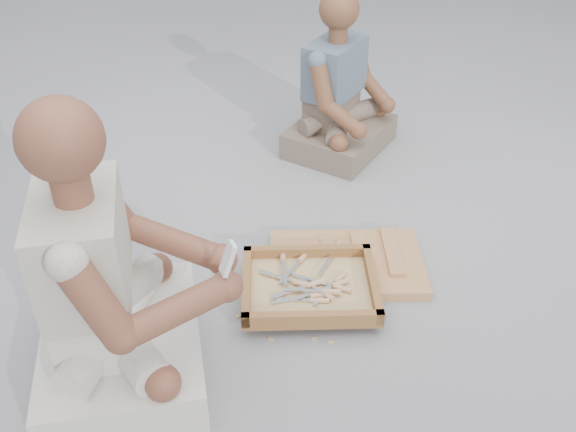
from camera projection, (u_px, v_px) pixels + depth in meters
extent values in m
plane|color=#9E9EA3|center=(304.00, 298.00, 2.51)|extent=(60.00, 60.00, 0.00)
cube|color=#9A653B|center=(346.00, 264.00, 2.65)|extent=(0.71, 0.55, 0.04)
cube|color=brown|center=(310.00, 290.00, 2.48)|extent=(0.59, 0.51, 0.02)
cube|color=brown|center=(307.00, 252.00, 2.61)|extent=(0.51, 0.14, 0.05)
cube|color=brown|center=(313.00, 319.00, 2.30)|extent=(0.51, 0.14, 0.05)
cube|color=brown|center=(373.00, 282.00, 2.46)|extent=(0.12, 0.41, 0.05)
cube|color=brown|center=(247.00, 285.00, 2.45)|extent=(0.12, 0.41, 0.05)
cube|color=tan|center=(310.00, 288.00, 2.47)|extent=(0.52, 0.44, 0.01)
cube|color=silver|center=(303.00, 290.00, 2.43)|extent=(0.15, 0.06, 0.00)
cylinder|color=tan|center=(332.00, 292.00, 2.42)|extent=(0.07, 0.04, 0.02)
cube|color=silver|center=(326.00, 263.00, 2.56)|extent=(0.11, 0.12, 0.00)
cylinder|color=tan|center=(337.00, 248.00, 2.64)|extent=(0.06, 0.07, 0.02)
cube|color=silver|center=(316.00, 281.00, 2.48)|extent=(0.13, 0.10, 0.00)
cylinder|color=tan|center=(343.00, 289.00, 2.44)|extent=(0.07, 0.06, 0.02)
cube|color=silver|center=(325.00, 294.00, 2.43)|extent=(0.12, 0.11, 0.00)
cylinder|color=tan|center=(340.00, 278.00, 2.50)|extent=(0.07, 0.06, 0.02)
cube|color=silver|center=(276.00, 276.00, 2.50)|extent=(0.13, 0.10, 0.00)
cylinder|color=tan|center=(302.00, 284.00, 2.46)|extent=(0.07, 0.06, 0.02)
cube|color=silver|center=(290.00, 291.00, 2.43)|extent=(0.15, 0.04, 0.00)
cylinder|color=tan|center=(316.00, 283.00, 2.47)|extent=(0.07, 0.04, 0.02)
cube|color=silver|center=(305.00, 281.00, 2.48)|extent=(0.09, 0.13, 0.00)
cylinder|color=tan|center=(326.00, 295.00, 2.42)|extent=(0.06, 0.07, 0.02)
cube|color=silver|center=(284.00, 272.00, 2.51)|extent=(0.04, 0.15, 0.00)
cylinder|color=tan|center=(283.00, 255.00, 2.60)|extent=(0.03, 0.07, 0.02)
cube|color=silver|center=(291.00, 300.00, 2.40)|extent=(0.15, 0.02, 0.00)
cylinder|color=tan|center=(319.00, 295.00, 2.43)|extent=(0.07, 0.02, 0.02)
cube|color=silver|center=(290.00, 272.00, 2.52)|extent=(0.11, 0.12, 0.00)
cylinder|color=tan|center=(303.00, 257.00, 2.60)|extent=(0.06, 0.07, 0.02)
cube|color=silver|center=(291.00, 299.00, 2.40)|extent=(0.15, 0.06, 0.00)
cylinder|color=tan|center=(320.00, 301.00, 2.40)|extent=(0.07, 0.04, 0.02)
cube|color=silver|center=(315.00, 292.00, 2.43)|extent=(0.15, 0.05, 0.00)
cylinder|color=tan|center=(340.00, 283.00, 2.47)|extent=(0.07, 0.04, 0.02)
cube|color=tan|center=(314.00, 339.00, 2.33)|extent=(0.02, 0.02, 0.00)
cube|color=tan|center=(331.00, 342.00, 2.32)|extent=(0.02, 0.02, 0.00)
cube|color=tan|center=(300.00, 316.00, 2.43)|extent=(0.02, 0.02, 0.00)
cube|color=tan|center=(334.00, 292.00, 2.54)|extent=(0.02, 0.02, 0.00)
cube|color=tan|center=(266.00, 249.00, 2.76)|extent=(0.02, 0.02, 0.00)
cube|color=tan|center=(372.00, 279.00, 2.60)|extent=(0.02, 0.02, 0.00)
cube|color=tan|center=(372.00, 257.00, 2.72)|extent=(0.02, 0.02, 0.00)
cube|color=tan|center=(340.00, 278.00, 2.61)|extent=(0.02, 0.02, 0.00)
cube|color=tan|center=(293.00, 292.00, 2.54)|extent=(0.02, 0.02, 0.00)
cube|color=tan|center=(362.00, 238.00, 2.83)|extent=(0.02, 0.02, 0.00)
cube|color=tan|center=(381.00, 268.00, 2.66)|extent=(0.02, 0.02, 0.00)
cube|color=tan|center=(238.00, 316.00, 2.43)|extent=(0.02, 0.02, 0.00)
cube|color=tan|center=(337.00, 263.00, 2.68)|extent=(0.02, 0.02, 0.00)
cube|color=tan|center=(271.00, 339.00, 2.33)|extent=(0.02, 0.02, 0.00)
cube|color=tan|center=(258.00, 247.00, 2.77)|extent=(0.02, 0.02, 0.00)
cube|color=tan|center=(243.00, 270.00, 2.65)|extent=(0.02, 0.02, 0.00)
cube|color=silver|center=(124.00, 350.00, 2.18)|extent=(0.55, 0.68, 0.17)
cube|color=silver|center=(94.00, 313.00, 2.06)|extent=(0.24, 0.37, 0.20)
cube|color=beige|center=(82.00, 247.00, 1.91)|extent=(0.27, 0.42, 0.34)
sphere|color=brown|center=(60.00, 140.00, 1.70)|extent=(0.24, 0.24, 0.24)
sphere|color=brown|center=(222.00, 259.00, 2.12)|extent=(0.11, 0.11, 0.11)
sphere|color=brown|center=(227.00, 286.00, 2.02)|extent=(0.11, 0.11, 0.11)
cube|color=#776455|center=(339.00, 136.00, 3.44)|extent=(0.69, 0.69, 0.14)
cube|color=#776455|center=(331.00, 108.00, 3.38)|extent=(0.34, 0.34, 0.17)
cube|color=slate|center=(335.00, 68.00, 3.24)|extent=(0.38, 0.38, 0.28)
sphere|color=brown|center=(339.00, 9.00, 3.06)|extent=(0.20, 0.20, 0.20)
sphere|color=brown|center=(387.00, 105.00, 3.38)|extent=(0.09, 0.09, 0.09)
sphere|color=brown|center=(359.00, 131.00, 3.15)|extent=(0.09, 0.09, 0.09)
cube|color=silver|center=(228.00, 259.00, 1.95)|extent=(0.06, 0.05, 0.11)
cube|color=black|center=(228.00, 256.00, 1.95)|extent=(0.02, 0.04, 0.04)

